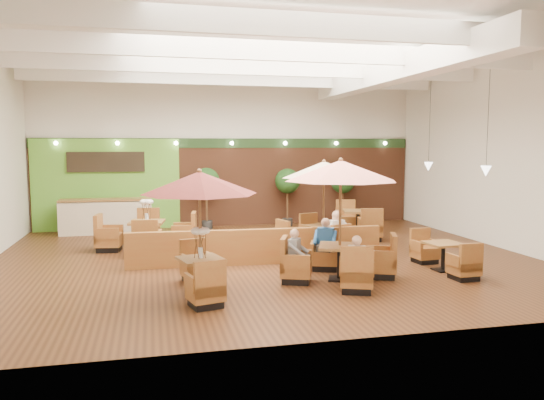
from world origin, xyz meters
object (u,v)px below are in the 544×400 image
object	(u,v)px
table_2	(322,186)
diner_3	(335,231)
topiary_1	(287,183)
booth_divider	(257,247)
table_0	(200,200)
table_4	(443,257)
diner_1	(325,239)
diner_0	(357,257)
topiary_0	(206,183)
table_3	(147,234)
topiary_2	(343,184)
service_counter	(106,216)
table_5	(358,223)
table_1	(340,198)
diner_4	(335,230)
diner_2	(296,250)

from	to	relation	value
table_2	diner_3	bearing A→B (deg)	-104.35
table_2	topiary_1	world-z (taller)	table_2
booth_divider	table_0	size ratio (longest dim) A/B	2.50
table_4	diner_1	world-z (taller)	diner_1
table_2	topiary_1	size ratio (longest dim) A/B	1.26
diner_0	diner_3	distance (m)	3.17
topiary_1	diner_3	size ratio (longest dim) A/B	2.86
table_2	topiary_0	size ratio (longest dim) A/B	1.22
table_3	topiary_2	world-z (taller)	topiary_2
topiary_2	table_2	bearing A→B (deg)	-116.76
service_counter	table_5	size ratio (longest dim) A/B	1.03
diner_3	table_2	bearing A→B (deg)	80.26
table_0	diner_3	world-z (taller)	table_0
booth_divider	table_2	xyz separation A→B (m)	(2.07, 1.11, 1.42)
table_4	table_5	bearing A→B (deg)	86.99
service_counter	table_1	distance (m)	9.51
service_counter	table_2	world-z (taller)	table_2
topiary_0	topiary_1	distance (m)	2.97
table_5	topiary_1	xyz separation A→B (m)	(-1.79, 2.40, 1.18)
table_2	diner_4	world-z (taller)	table_2
table_3	table_5	size ratio (longest dim) A/B	0.98
table_3	diner_4	bearing A→B (deg)	-17.71
table_2	table_5	bearing A→B (deg)	31.03
diner_1	diner_2	bearing A→B (deg)	72.43
diner_2	diner_3	world-z (taller)	diner_3
table_2	diner_1	xyz separation A→B (m)	(-0.58, -2.06, -1.12)
booth_divider	diner_3	world-z (taller)	diner_3
table_0	diner_4	distance (m)	4.64
diner_1	diner_4	size ratio (longest dim) A/B	0.95
table_1	topiary_2	xyz separation A→B (m)	(2.99, 7.83, -0.31)
table_5	topiary_2	distance (m)	2.67
diner_2	topiary_0	bearing A→B (deg)	-141.91
diner_0	diner_1	bearing A→B (deg)	117.28
table_0	diner_3	bearing A→B (deg)	19.02
topiary_1	topiary_2	size ratio (longest dim) A/B	1.03
table_1	diner_3	world-z (taller)	table_1
service_counter	topiary_1	bearing A→B (deg)	1.79
table_4	diner_1	distance (m)	2.84
topiary_1	diner_4	bearing A→B (deg)	-92.01
diner_2	diner_4	world-z (taller)	diner_4
table_4	table_1	bearing A→B (deg)	-178.41
booth_divider	table_5	bearing A→B (deg)	42.73
table_1	topiary_1	distance (m)	7.88
topiary_1	diner_2	world-z (taller)	topiary_1
topiary_0	table_3	bearing A→B (deg)	-121.57
table_4	diner_2	distance (m)	3.74
topiary_0	diner_0	distance (m)	9.12
table_2	topiary_2	bearing A→B (deg)	45.11
table_0	table_2	bearing A→B (deg)	28.41
table_1	table_3	xyz separation A→B (m)	(-4.19, 4.47, -1.40)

